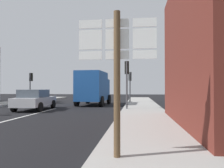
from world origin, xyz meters
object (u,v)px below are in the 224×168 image
at_px(route_sign_post, 117,68).
at_px(traffic_light_far_right, 130,80).
at_px(traffic_light_near_right, 127,74).
at_px(sedan_far, 35,99).
at_px(traffic_light_far_left, 31,81).
at_px(delivery_truck, 93,87).

xyz_separation_m(route_sign_post, traffic_light_far_right, (-0.29, 17.67, 0.39)).
bearing_deg(traffic_light_far_right, traffic_light_near_right, -90.00).
bearing_deg(sedan_far, route_sign_post, -55.80).
xyz_separation_m(sedan_far, traffic_light_far_right, (6.61, 7.52, 1.64)).
relative_size(sedan_far, route_sign_post, 1.35).
height_order(traffic_light_far_left, traffic_light_far_right, traffic_light_far_left).
xyz_separation_m(sedan_far, traffic_light_far_left, (-4.39, 7.79, 1.65)).
distance_m(delivery_truck, traffic_light_far_left, 8.31).
relative_size(delivery_truck, route_sign_post, 1.60).
height_order(route_sign_post, traffic_light_far_right, traffic_light_far_right).
relative_size(delivery_truck, traffic_light_far_right, 1.58).
bearing_deg(traffic_light_near_right, route_sign_post, -88.45).
bearing_deg(traffic_light_near_right, traffic_light_far_right, 90.00).
relative_size(traffic_light_near_right, traffic_light_far_right, 1.07).
relative_size(sedan_far, traffic_light_near_right, 1.24).
bearing_deg(traffic_light_near_right, sedan_far, -176.06).
relative_size(delivery_truck, traffic_light_near_right, 1.47).
distance_m(traffic_light_far_left, traffic_light_far_right, 11.01).
xyz_separation_m(sedan_far, traffic_light_near_right, (6.61, 0.46, 1.82)).
bearing_deg(delivery_truck, traffic_light_far_right, 39.85).
height_order(delivery_truck, traffic_light_far_left, traffic_light_far_left).
height_order(sedan_far, traffic_light_far_left, traffic_light_far_left).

